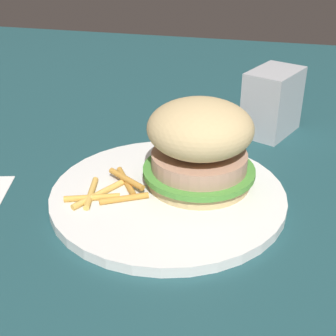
% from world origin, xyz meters
% --- Properties ---
extents(ground_plane, '(1.60, 1.60, 0.00)m').
position_xyz_m(ground_plane, '(0.00, 0.00, 0.00)').
color(ground_plane, '#1E474C').
extents(plate, '(0.27, 0.27, 0.01)m').
position_xyz_m(plate, '(-0.03, 0.01, 0.01)').
color(plate, white).
rests_on(plate, ground_plane).
extents(sandwich, '(0.13, 0.13, 0.10)m').
position_xyz_m(sandwich, '(0.00, -0.02, 0.06)').
color(sandwich, tan).
rests_on(sandwich, plate).
extents(fries_pile, '(0.10, 0.09, 0.01)m').
position_xyz_m(fries_pile, '(-0.05, 0.07, 0.02)').
color(fries_pile, '#E5B251').
rests_on(fries_pile, plate).
extents(napkin_dispenser, '(0.11, 0.09, 0.10)m').
position_xyz_m(napkin_dispenser, '(0.20, -0.09, 0.05)').
color(napkin_dispenser, '#B7BABF').
rests_on(napkin_dispenser, ground_plane).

